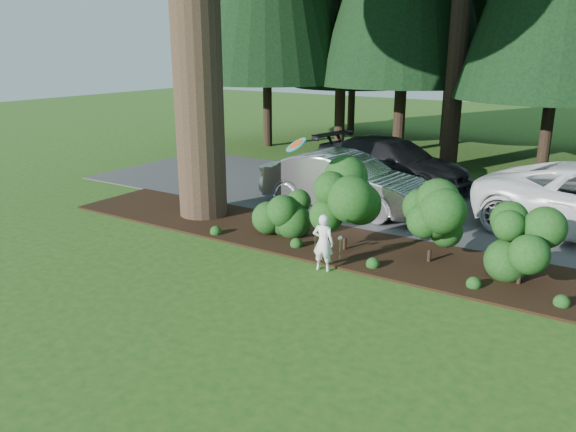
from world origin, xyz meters
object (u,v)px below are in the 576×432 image
Objects in this scene: car_silver_wagon at (345,182)px; frisbee at (296,145)px; child at (323,243)px; car_dark_suv at (391,163)px.

frisbee reaches higher than car_silver_wagon.
car_silver_wagon is at bearing -77.33° from child.
car_dark_suv reaches higher than child.
car_silver_wagon is 4.11m from frisbee.
child is at bearing -156.05° from car_silver_wagon.
car_dark_suv is 10.32× the size of frisbee.
car_dark_suv is 7.43m from child.
frisbee is at bearing -31.59° from child.
car_silver_wagon reaches higher than child.
car_silver_wagon is at bearing 101.70° from frisbee.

